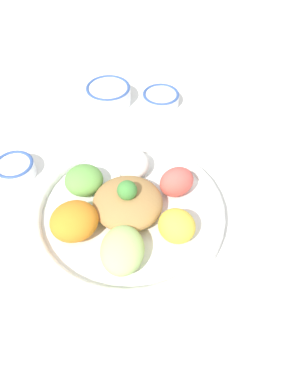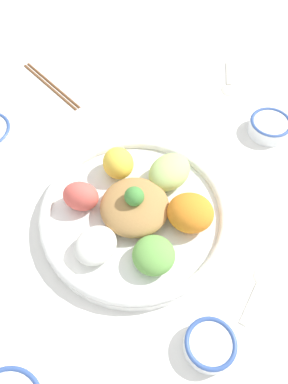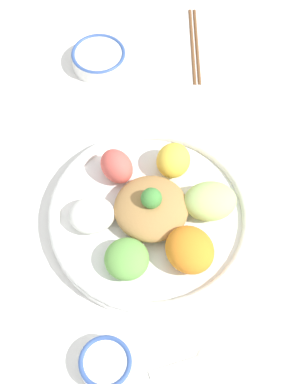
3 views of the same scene
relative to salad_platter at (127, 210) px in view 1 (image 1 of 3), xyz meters
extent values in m
plane|color=white|center=(0.00, -0.02, -0.03)|extent=(2.40, 2.40, 0.00)
cylinder|color=white|center=(0.00, 0.00, -0.02)|extent=(0.36, 0.36, 0.02)
torus|color=white|center=(0.00, 0.00, 0.00)|extent=(0.36, 0.36, 0.02)
ellipsoid|color=#6BAD4C|center=(0.09, 0.05, 0.02)|extent=(0.10, 0.10, 0.05)
ellipsoid|color=orange|center=(0.00, 0.10, 0.02)|extent=(0.08, 0.09, 0.06)
ellipsoid|color=#B7DB7A|center=(-0.09, 0.04, 0.02)|extent=(0.11, 0.11, 0.05)
ellipsoid|color=yellow|center=(-0.08, -0.06, 0.02)|extent=(0.09, 0.09, 0.06)
ellipsoid|color=#E55B51|center=(0.01, -0.10, 0.02)|extent=(0.06, 0.07, 0.06)
ellipsoid|color=white|center=(0.09, -0.05, 0.01)|extent=(0.10, 0.10, 0.04)
ellipsoid|color=#AD7F47|center=(0.00, 0.00, 0.02)|extent=(0.13, 0.13, 0.05)
sphere|color=#478E3D|center=(0.00, 0.00, 0.05)|extent=(0.04, 0.04, 0.04)
cylinder|color=white|center=(0.30, -0.21, -0.01)|extent=(0.09, 0.09, 0.03)
torus|color=#38569E|center=(0.30, -0.21, 0.00)|extent=(0.09, 0.09, 0.01)
cylinder|color=#5B3319|center=(0.30, -0.21, 0.00)|extent=(0.07, 0.07, 0.00)
cylinder|color=white|center=(0.35, -0.10, -0.01)|extent=(0.11, 0.11, 0.04)
torus|color=#38569E|center=(0.35, -0.10, 0.01)|extent=(0.11, 0.11, 0.01)
cylinder|color=#5B3319|center=(0.35, -0.10, 0.01)|extent=(0.09, 0.09, 0.00)
cylinder|color=white|center=(0.20, 0.17, -0.01)|extent=(0.08, 0.08, 0.03)
torus|color=#38569E|center=(0.20, 0.17, 0.00)|extent=(0.08, 0.08, 0.01)
cylinder|color=white|center=(0.20, 0.17, 0.00)|extent=(0.07, 0.07, 0.00)
camera|label=1|loc=(-0.40, 0.14, 0.54)|focal=35.00mm
camera|label=2|loc=(0.34, 0.10, 0.60)|focal=35.00mm
camera|label=3|loc=(0.25, 0.35, 0.82)|focal=50.00mm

